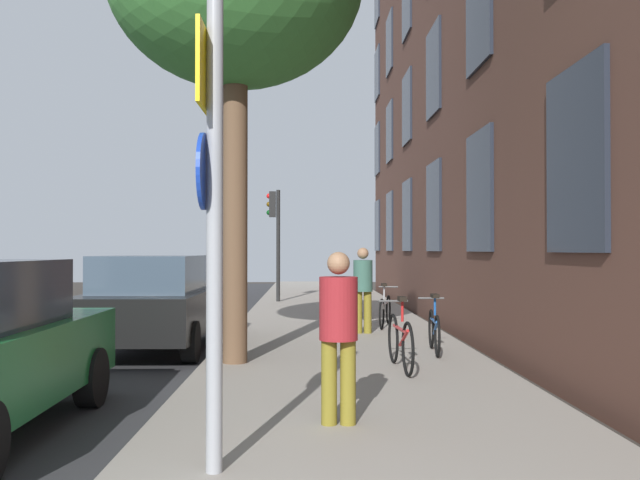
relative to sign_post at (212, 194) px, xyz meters
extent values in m
plane|color=#332D28|center=(-2.20, 11.27, -2.13)|extent=(41.80, 41.80, 0.00)
cube|color=#2D2D30|center=(-4.30, 11.27, -2.13)|extent=(7.00, 38.00, 0.01)
cube|color=gray|center=(1.30, 11.27, -2.07)|extent=(4.20, 38.00, 0.12)
cube|color=#513328|center=(3.90, 10.77, 4.62)|extent=(0.50, 27.00, 13.51)
cube|color=#1E232D|center=(3.62, 2.44, 0.59)|extent=(0.06, 1.62, 2.05)
cube|color=#1E232D|center=(3.62, 6.60, 0.59)|extent=(0.06, 1.62, 2.05)
cube|color=#1E232D|center=(3.62, 10.77, 0.59)|extent=(0.06, 1.62, 2.05)
cube|color=#1E232D|center=(3.62, 14.94, 0.59)|extent=(0.06, 1.62, 2.05)
cube|color=#1E232D|center=(3.62, 19.10, 0.59)|extent=(0.06, 1.62, 2.05)
cube|color=#1E232D|center=(3.62, 23.27, 0.59)|extent=(0.06, 1.62, 2.05)
cube|color=#1E232D|center=(3.62, 6.60, 3.72)|extent=(0.06, 1.62, 2.05)
cube|color=#1E232D|center=(3.62, 10.77, 3.72)|extent=(0.06, 1.62, 2.05)
cube|color=#1E232D|center=(3.62, 14.94, 3.72)|extent=(0.06, 1.62, 2.05)
cube|color=#1E232D|center=(3.62, 19.10, 3.72)|extent=(0.06, 1.62, 2.05)
cube|color=#1E232D|center=(3.62, 23.27, 3.72)|extent=(0.06, 1.62, 2.05)
cube|color=#1E232D|center=(3.62, 14.94, 6.84)|extent=(0.06, 1.62, 2.05)
cube|color=#1E232D|center=(3.62, 19.10, 6.84)|extent=(0.06, 1.62, 2.05)
cube|color=#1E232D|center=(3.62, 23.27, 6.84)|extent=(0.06, 1.62, 2.05)
cylinder|color=gray|center=(0.02, 0.00, -0.22)|extent=(0.12, 0.12, 3.58)
cube|color=yellow|center=(-0.06, 0.00, 0.91)|extent=(0.03, 0.60, 0.60)
cylinder|color=#14339E|center=(-0.06, 0.00, 0.16)|extent=(0.03, 0.56, 0.56)
cylinder|color=black|center=(-0.17, 16.60, -0.27)|extent=(0.12, 0.12, 3.48)
cube|color=black|center=(-0.35, 16.60, 1.02)|extent=(0.20, 0.24, 0.80)
sphere|color=red|center=(-0.46, 16.60, 1.28)|extent=(0.16, 0.16, 0.16)
sphere|color=#523707|center=(-0.46, 16.60, 1.02)|extent=(0.16, 0.16, 0.16)
sphere|color=#083E11|center=(-0.46, 16.60, 0.76)|extent=(0.16, 0.16, 0.16)
cylinder|color=brown|center=(-0.32, 4.86, 0.19)|extent=(0.35, 0.35, 4.40)
torus|color=black|center=(1.93, 4.79, -1.66)|extent=(0.07, 0.70, 0.70)
torus|color=black|center=(1.98, 3.73, -1.66)|extent=(0.07, 0.70, 0.70)
cylinder|color=#B21E1E|center=(1.95, 4.26, -1.47)|extent=(0.09, 0.90, 0.04)
cylinder|color=#B21E1E|center=(1.97, 3.99, -1.56)|extent=(0.07, 0.55, 0.29)
cylinder|color=#B21E1E|center=(1.96, 4.10, -1.21)|extent=(0.04, 0.04, 0.28)
cube|color=black|center=(1.96, 4.10, -1.05)|extent=(0.10, 0.24, 0.06)
cylinder|color=#4C4C4C|center=(1.93, 4.79, -1.13)|extent=(0.42, 0.05, 0.03)
torus|color=black|center=(2.73, 6.24, -1.69)|extent=(0.10, 0.64, 0.64)
torus|color=black|center=(2.65, 5.27, -1.69)|extent=(0.10, 0.64, 0.64)
cylinder|color=#194C99|center=(2.69, 5.75, -1.52)|extent=(0.12, 0.82, 0.04)
cylinder|color=#194C99|center=(2.67, 5.51, -1.60)|extent=(0.09, 0.50, 0.27)
cylinder|color=#194C99|center=(2.68, 5.61, -1.27)|extent=(0.04, 0.04, 0.28)
cube|color=black|center=(2.68, 5.61, -1.11)|extent=(0.10, 0.24, 0.06)
cylinder|color=#4C4C4C|center=(2.73, 6.24, -1.19)|extent=(0.42, 0.07, 0.03)
torus|color=black|center=(2.48, 9.94, -1.70)|extent=(0.19, 0.62, 0.63)
torus|color=black|center=(2.22, 8.88, -1.70)|extent=(0.19, 0.62, 0.63)
cylinder|color=#99999E|center=(2.35, 9.41, -1.53)|extent=(0.26, 0.91, 0.04)
cylinder|color=#99999E|center=(2.28, 9.15, -1.60)|extent=(0.18, 0.55, 0.30)
cylinder|color=#99999E|center=(2.31, 9.25, -1.29)|extent=(0.04, 0.04, 0.28)
cube|color=black|center=(2.31, 9.25, -1.13)|extent=(0.10, 0.24, 0.06)
cylinder|color=#4C4C4C|center=(2.48, 9.94, -1.21)|extent=(0.41, 0.13, 0.03)
torus|color=black|center=(2.06, 12.59, -1.68)|extent=(0.08, 0.67, 0.67)
torus|color=black|center=(2.00, 11.53, -1.68)|extent=(0.08, 0.67, 0.67)
cylinder|color=#194C99|center=(2.03, 12.06, -1.49)|extent=(0.09, 0.91, 0.04)
cylinder|color=#194C99|center=(2.02, 11.79, -1.58)|extent=(0.07, 0.55, 0.29)
cylinder|color=#194C99|center=(2.02, 11.90, -1.24)|extent=(0.04, 0.04, 0.28)
cube|color=black|center=(2.02, 11.90, -1.08)|extent=(0.10, 0.24, 0.06)
cylinder|color=#4C4C4C|center=(2.06, 12.59, -1.16)|extent=(0.42, 0.05, 0.03)
cylinder|color=olive|center=(0.90, 1.34, -1.62)|extent=(0.15, 0.15, 0.78)
cylinder|color=olive|center=(1.07, 1.34, -1.62)|extent=(0.15, 0.15, 0.78)
cylinder|color=maroon|center=(0.99, 1.34, -0.95)|extent=(0.36, 0.36, 0.58)
sphere|color=#936B4C|center=(0.99, 1.34, -0.53)|extent=(0.21, 0.21, 0.21)
cylinder|color=olive|center=(1.70, 8.30, -1.61)|extent=(0.15, 0.15, 0.81)
cylinder|color=olive|center=(1.88, 8.30, -1.61)|extent=(0.15, 0.15, 0.81)
cylinder|color=#33594C|center=(1.79, 8.30, -0.90)|extent=(0.50, 0.50, 0.60)
sphere|color=#936B4C|center=(1.79, 8.30, -0.47)|extent=(0.22, 0.22, 0.22)
cylinder|color=black|center=(-1.66, 2.60, -1.80)|extent=(0.22, 0.64, 0.64)
cube|color=black|center=(-1.90, 6.82, -1.45)|extent=(1.88, 4.12, 0.70)
cube|color=#384756|center=(-1.90, 6.62, -0.80)|extent=(1.56, 2.32, 0.60)
cylinder|color=black|center=(-2.73, 8.14, -1.80)|extent=(0.22, 0.64, 0.64)
cylinder|color=black|center=(-1.06, 8.14, -1.80)|extent=(0.22, 0.64, 0.64)
cylinder|color=black|center=(-2.73, 5.51, -1.80)|extent=(0.22, 0.64, 0.64)
cylinder|color=black|center=(-1.06, 5.51, -1.80)|extent=(0.22, 0.64, 0.64)
camera|label=1|loc=(0.68, -5.03, -0.41)|focal=38.87mm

